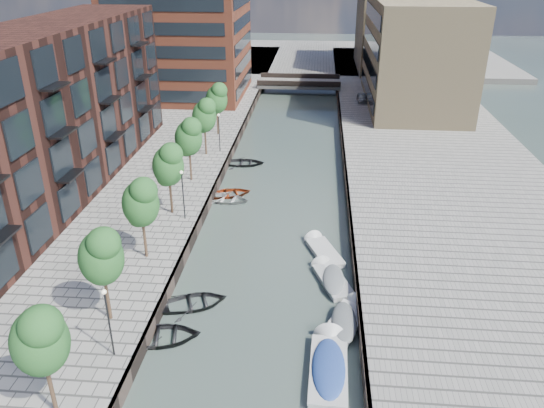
# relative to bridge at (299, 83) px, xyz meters

# --- Properties ---
(water) EXTENTS (300.00, 300.00, 0.00)m
(water) POSITION_rel_bridge_xyz_m (0.00, -32.00, -1.39)
(water) COLOR #38473F
(water) RESTS_ON ground
(quay_right) EXTENTS (20.00, 140.00, 1.00)m
(quay_right) POSITION_rel_bridge_xyz_m (16.00, -32.00, -0.89)
(quay_right) COLOR gray
(quay_right) RESTS_ON ground
(quay_wall_left) EXTENTS (0.25, 140.00, 1.00)m
(quay_wall_left) POSITION_rel_bridge_xyz_m (-6.10, -32.00, -0.89)
(quay_wall_left) COLOR #332823
(quay_wall_left) RESTS_ON ground
(quay_wall_right) EXTENTS (0.25, 140.00, 1.00)m
(quay_wall_right) POSITION_rel_bridge_xyz_m (6.10, -32.00, -0.89)
(quay_wall_right) COLOR #332823
(quay_wall_right) RESTS_ON ground
(far_closure) EXTENTS (80.00, 40.00, 1.00)m
(far_closure) POSITION_rel_bridge_xyz_m (0.00, 28.00, -0.89)
(far_closure) COLOR gray
(far_closure) RESTS_ON ground
(apartment_block) EXTENTS (8.00, 38.00, 14.00)m
(apartment_block) POSITION_rel_bridge_xyz_m (-20.00, -42.00, 6.61)
(apartment_block) COLOR black
(apartment_block) RESTS_ON quay_left
(tan_block_near) EXTENTS (12.00, 25.00, 14.00)m
(tan_block_near) POSITION_rel_bridge_xyz_m (16.00, -10.00, 6.61)
(tan_block_near) COLOR #96815C
(tan_block_near) RESTS_ON quay_right
(tan_block_far) EXTENTS (12.00, 20.00, 16.00)m
(tan_block_far) POSITION_rel_bridge_xyz_m (16.00, 16.00, 7.61)
(tan_block_far) COLOR #96815C
(tan_block_far) RESTS_ON quay_right
(bridge) EXTENTS (13.00, 6.00, 1.30)m
(bridge) POSITION_rel_bridge_xyz_m (0.00, 0.00, 0.00)
(bridge) COLOR gray
(bridge) RESTS_ON ground
(tree_0) EXTENTS (2.50, 2.50, 5.95)m
(tree_0) POSITION_rel_bridge_xyz_m (-8.50, -68.00, 3.92)
(tree_0) COLOR #382619
(tree_0) RESTS_ON quay_left
(tree_1) EXTENTS (2.50, 2.50, 5.95)m
(tree_1) POSITION_rel_bridge_xyz_m (-8.50, -61.00, 3.92)
(tree_1) COLOR #382619
(tree_1) RESTS_ON quay_left
(tree_2) EXTENTS (2.50, 2.50, 5.95)m
(tree_2) POSITION_rel_bridge_xyz_m (-8.50, -54.00, 3.92)
(tree_2) COLOR #382619
(tree_2) RESTS_ON quay_left
(tree_3) EXTENTS (2.50, 2.50, 5.95)m
(tree_3) POSITION_rel_bridge_xyz_m (-8.50, -47.00, 3.92)
(tree_3) COLOR #382619
(tree_3) RESTS_ON quay_left
(tree_4) EXTENTS (2.50, 2.50, 5.95)m
(tree_4) POSITION_rel_bridge_xyz_m (-8.50, -40.00, 3.92)
(tree_4) COLOR #382619
(tree_4) RESTS_ON quay_left
(tree_5) EXTENTS (2.50, 2.50, 5.95)m
(tree_5) POSITION_rel_bridge_xyz_m (-8.50, -33.00, 3.92)
(tree_5) COLOR #382619
(tree_5) RESTS_ON quay_left
(tree_6) EXTENTS (2.50, 2.50, 5.95)m
(tree_6) POSITION_rel_bridge_xyz_m (-8.50, -26.00, 3.92)
(tree_6) COLOR #382619
(tree_6) RESTS_ON quay_left
(lamp_0) EXTENTS (0.24, 0.24, 4.12)m
(lamp_0) POSITION_rel_bridge_xyz_m (-7.20, -64.00, 2.12)
(lamp_0) COLOR black
(lamp_0) RESTS_ON quay_left
(lamp_1) EXTENTS (0.24, 0.24, 4.12)m
(lamp_1) POSITION_rel_bridge_xyz_m (-7.20, -48.00, 2.12)
(lamp_1) COLOR black
(lamp_1) RESTS_ON quay_left
(lamp_2) EXTENTS (0.24, 0.24, 4.12)m
(lamp_2) POSITION_rel_bridge_xyz_m (-7.20, -32.00, 2.12)
(lamp_2) COLOR black
(lamp_2) RESTS_ON quay_left
(sloop_0) EXTENTS (5.05, 4.36, 0.88)m
(sloop_0) POSITION_rel_bridge_xyz_m (-4.24, -58.03, -1.39)
(sloop_0) COLOR black
(sloop_0) RESTS_ON ground
(sloop_1) EXTENTS (5.09, 4.07, 0.94)m
(sloop_1) POSITION_rel_bridge_xyz_m (-5.40, -61.46, -1.39)
(sloop_1) COLOR black
(sloop_1) RESTS_ON ground
(sloop_2) EXTENTS (4.76, 4.11, 0.83)m
(sloop_2) POSITION_rel_bridge_xyz_m (-4.71, -41.07, -1.39)
(sloop_2) COLOR maroon
(sloop_2) RESTS_ON ground
(sloop_3) EXTENTS (4.78, 3.77, 0.90)m
(sloop_3) POSITION_rel_bridge_xyz_m (-4.90, -42.35, -1.39)
(sloop_3) COLOR #B6B6B4
(sloop_3) RESTS_ON ground
(sloop_4) EXTENTS (4.52, 3.37, 0.89)m
(sloop_4) POSITION_rel_bridge_xyz_m (-4.47, -33.19, -1.39)
(sloop_4) COLOR black
(sloop_4) RESTS_ON ground
(motorboat_1) EXTENTS (3.33, 5.09, 1.61)m
(motorboat_1) POSITION_rel_bridge_xyz_m (5.33, -59.01, -1.19)
(motorboat_1) COLOR white
(motorboat_1) RESTS_ON ground
(motorboat_2) EXTENTS (3.13, 4.81, 1.52)m
(motorboat_2) POSITION_rel_bridge_xyz_m (3.81, -50.51, -1.30)
(motorboat_2) COLOR silver
(motorboat_2) RESTS_ON ground
(motorboat_3) EXTENTS (2.13, 5.74, 1.90)m
(motorboat_3) POSITION_rel_bridge_xyz_m (4.22, -62.92, -1.16)
(motorboat_3) COLOR silver
(motorboat_3) RESTS_ON ground
(motorboat_4) EXTENTS (3.04, 4.81, 1.52)m
(motorboat_4) POSITION_rel_bridge_xyz_m (4.44, -54.45, -1.21)
(motorboat_4) COLOR #B1B1AF
(motorboat_4) RESTS_ON ground
(car) EXTENTS (1.55, 3.57, 1.20)m
(car) POSITION_rel_bridge_xyz_m (9.40, -9.49, 0.21)
(car) COLOR gray
(car) RESTS_ON quay_right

